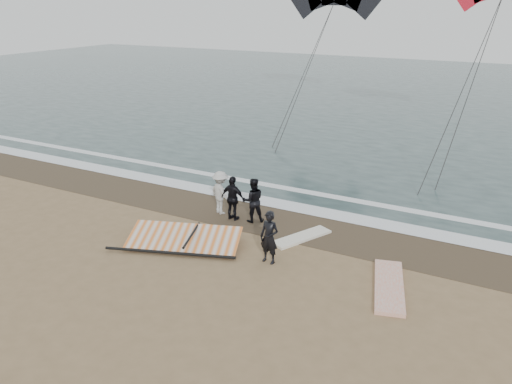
# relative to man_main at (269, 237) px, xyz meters

# --- Properties ---
(ground) EXTENTS (120.00, 120.00, 0.00)m
(ground) POSITION_rel_man_main_xyz_m (-0.66, -1.63, -0.83)
(ground) COLOR #8C704C
(ground) RESTS_ON ground
(sea) EXTENTS (120.00, 54.00, 0.02)m
(sea) POSITION_rel_man_main_xyz_m (-0.66, 31.37, -0.82)
(sea) COLOR #233838
(sea) RESTS_ON ground
(wet_sand) EXTENTS (120.00, 2.80, 0.01)m
(wet_sand) POSITION_rel_man_main_xyz_m (-0.66, 2.87, -0.82)
(wet_sand) COLOR #4C3D2B
(wet_sand) RESTS_ON ground
(foam_near) EXTENTS (120.00, 0.90, 0.01)m
(foam_near) POSITION_rel_man_main_xyz_m (-0.66, 4.27, -0.80)
(foam_near) COLOR white
(foam_near) RESTS_ON sea
(foam_far) EXTENTS (120.00, 0.45, 0.01)m
(foam_far) POSITION_rel_man_main_xyz_m (-0.66, 5.97, -0.80)
(foam_far) COLOR white
(foam_far) RESTS_ON sea
(man_main) EXTENTS (0.64, 0.45, 1.66)m
(man_main) POSITION_rel_man_main_xyz_m (0.00, 0.00, 0.00)
(man_main) COLOR black
(man_main) RESTS_ON ground
(board_white) EXTENTS (1.45, 2.87, 0.11)m
(board_white) POSITION_rel_man_main_xyz_m (3.59, 0.23, -0.77)
(board_white) COLOR silver
(board_white) RESTS_ON ground
(board_cream) EXTENTS (1.49, 2.20, 0.09)m
(board_cream) POSITION_rel_man_main_xyz_m (0.26, 1.94, -0.78)
(board_cream) COLOR silver
(board_cream) RESTS_ON ground
(trio_cluster) EXTENTS (2.51, 1.08, 1.65)m
(trio_cluster) POSITION_rel_man_main_xyz_m (-2.60, 2.40, -0.01)
(trio_cluster) COLOR black
(trio_cluster) RESTS_ON ground
(sail_rig) EXTENTS (4.00, 2.77, 0.49)m
(sail_rig) POSITION_rel_man_main_xyz_m (-2.97, -0.18, -0.63)
(sail_rig) COLOR black
(sail_rig) RESTS_ON ground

